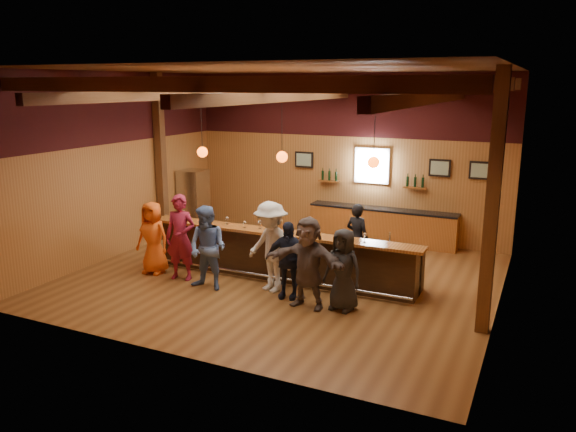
{
  "coord_description": "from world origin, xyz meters",
  "views": [
    {
      "loc": [
        5.13,
        -10.65,
        4.21
      ],
      "look_at": [
        0.0,
        0.3,
        1.35
      ],
      "focal_mm": 35.0,
      "sensor_mm": 36.0,
      "label": 1
    }
  ],
  "objects_px": {
    "back_bar_cabinet": "(382,225)",
    "stainless_fridge": "(194,201)",
    "customer_orange": "(153,238)",
    "customer_denim": "(208,248)",
    "customer_white": "(271,247)",
    "customer_brown": "(308,263)",
    "bartender": "(357,238)",
    "customer_redvest": "(181,237)",
    "ice_bucket": "(278,226)",
    "bottle_a": "(314,228)",
    "customer_navy": "(288,260)",
    "customer_dark": "(343,270)",
    "bar_counter": "(286,254)"
  },
  "relations": [
    {
      "from": "back_bar_cabinet",
      "to": "stainless_fridge",
      "type": "bearing_deg",
      "value": -168.07
    },
    {
      "from": "bottle_a",
      "to": "ice_bucket",
      "type": "bearing_deg",
      "value": -167.93
    },
    {
      "from": "back_bar_cabinet",
      "to": "bottle_a",
      "type": "relative_size",
      "value": 11.96
    },
    {
      "from": "customer_white",
      "to": "customer_navy",
      "type": "relative_size",
      "value": 1.2
    },
    {
      "from": "customer_denim",
      "to": "customer_dark",
      "type": "xyz_separation_m",
      "value": [
        2.91,
        0.16,
        -0.1
      ]
    },
    {
      "from": "back_bar_cabinet",
      "to": "customer_navy",
      "type": "distance_m",
      "value": 4.77
    },
    {
      "from": "bar_counter",
      "to": "back_bar_cabinet",
      "type": "relative_size",
      "value": 1.57
    },
    {
      "from": "bar_counter",
      "to": "ice_bucket",
      "type": "distance_m",
      "value": 0.79
    },
    {
      "from": "customer_dark",
      "to": "bottle_a",
      "type": "xyz_separation_m",
      "value": [
        -1.05,
        1.08,
        0.45
      ]
    },
    {
      "from": "stainless_fridge",
      "to": "bar_counter",
      "type": "bearing_deg",
      "value": -30.76
    },
    {
      "from": "customer_navy",
      "to": "customer_white",
      "type": "bearing_deg",
      "value": 149.22
    },
    {
      "from": "bar_counter",
      "to": "bottle_a",
      "type": "distance_m",
      "value": 1.04
    },
    {
      "from": "bar_counter",
      "to": "customer_denim",
      "type": "distance_m",
      "value": 1.84
    },
    {
      "from": "customer_dark",
      "to": "ice_bucket",
      "type": "relative_size",
      "value": 6.32
    },
    {
      "from": "back_bar_cabinet",
      "to": "customer_dark",
      "type": "xyz_separation_m",
      "value": [
        0.61,
        -4.82,
        0.32
      ]
    },
    {
      "from": "bartender",
      "to": "ice_bucket",
      "type": "relative_size",
      "value": 6.34
    },
    {
      "from": "customer_orange",
      "to": "customer_denim",
      "type": "relative_size",
      "value": 0.93
    },
    {
      "from": "customer_orange",
      "to": "bottle_a",
      "type": "relative_size",
      "value": 4.93
    },
    {
      "from": "customer_redvest",
      "to": "customer_navy",
      "type": "distance_m",
      "value": 2.59
    },
    {
      "from": "customer_orange",
      "to": "customer_white",
      "type": "xyz_separation_m",
      "value": [
        2.93,
        0.1,
        0.12
      ]
    },
    {
      "from": "bar_counter",
      "to": "customer_denim",
      "type": "height_order",
      "value": "customer_denim"
    },
    {
      "from": "back_bar_cabinet",
      "to": "customer_orange",
      "type": "relative_size",
      "value": 2.42
    },
    {
      "from": "customer_navy",
      "to": "bottle_a",
      "type": "height_order",
      "value": "customer_navy"
    },
    {
      "from": "bartender",
      "to": "bottle_a",
      "type": "relative_size",
      "value": 4.75
    },
    {
      "from": "back_bar_cabinet",
      "to": "customer_redvest",
      "type": "height_order",
      "value": "customer_redvest"
    },
    {
      "from": "customer_denim",
      "to": "bottle_a",
      "type": "relative_size",
      "value": 5.31
    },
    {
      "from": "customer_orange",
      "to": "customer_denim",
      "type": "distance_m",
      "value": 1.74
    },
    {
      "from": "stainless_fridge",
      "to": "bartender",
      "type": "xyz_separation_m",
      "value": [
        5.45,
        -1.46,
        -0.11
      ]
    },
    {
      "from": "customer_navy",
      "to": "bottle_a",
      "type": "distance_m",
      "value": 1.09
    },
    {
      "from": "back_bar_cabinet",
      "to": "bartender",
      "type": "relative_size",
      "value": 2.52
    },
    {
      "from": "bottle_a",
      "to": "bar_counter",
      "type": "bearing_deg",
      "value": 166.98
    },
    {
      "from": "customer_redvest",
      "to": "ice_bucket",
      "type": "bearing_deg",
      "value": 12.67
    },
    {
      "from": "customer_navy",
      "to": "back_bar_cabinet",
      "type": "bearing_deg",
      "value": 74.59
    },
    {
      "from": "customer_denim",
      "to": "ice_bucket",
      "type": "height_order",
      "value": "customer_denim"
    },
    {
      "from": "bar_counter",
      "to": "customer_redvest",
      "type": "bearing_deg",
      "value": -150.28
    },
    {
      "from": "bar_counter",
      "to": "customer_denim",
      "type": "bearing_deg",
      "value": -128.35
    },
    {
      "from": "bartender",
      "to": "customer_redvest",
      "type": "bearing_deg",
      "value": 48.78
    },
    {
      "from": "customer_navy",
      "to": "bar_counter",
      "type": "bearing_deg",
      "value": 108.78
    },
    {
      "from": "customer_denim",
      "to": "customer_navy",
      "type": "bearing_deg",
      "value": 10.7
    },
    {
      "from": "customer_navy",
      "to": "ice_bucket",
      "type": "height_order",
      "value": "customer_navy"
    },
    {
      "from": "customer_brown",
      "to": "bottle_a",
      "type": "height_order",
      "value": "customer_brown"
    },
    {
      "from": "customer_redvest",
      "to": "customer_denim",
      "type": "bearing_deg",
      "value": -27.1
    },
    {
      "from": "customer_white",
      "to": "stainless_fridge",
      "type": "bearing_deg",
      "value": 162.59
    },
    {
      "from": "bartender",
      "to": "bottle_a",
      "type": "distance_m",
      "value": 1.38
    },
    {
      "from": "back_bar_cabinet",
      "to": "stainless_fridge",
      "type": "xyz_separation_m",
      "value": [
        -5.3,
        -1.12,
        0.42
      ]
    },
    {
      "from": "customer_orange",
      "to": "ice_bucket",
      "type": "xyz_separation_m",
      "value": [
        2.78,
        0.72,
        0.41
      ]
    },
    {
      "from": "customer_orange",
      "to": "ice_bucket",
      "type": "height_order",
      "value": "customer_orange"
    },
    {
      "from": "customer_white",
      "to": "customer_brown",
      "type": "xyz_separation_m",
      "value": [
        1.03,
        -0.47,
        -0.05
      ]
    },
    {
      "from": "bar_counter",
      "to": "customer_white",
      "type": "relative_size",
      "value": 3.33
    },
    {
      "from": "customer_white",
      "to": "bartender",
      "type": "relative_size",
      "value": 1.19
    }
  ]
}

